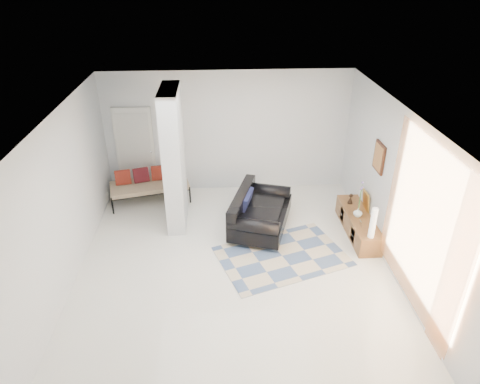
{
  "coord_description": "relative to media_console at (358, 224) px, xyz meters",
  "views": [
    {
      "loc": [
        -0.26,
        -6.13,
        4.85
      ],
      "look_at": [
        0.14,
        0.6,
        1.17
      ],
      "focal_mm": 32.0,
      "sensor_mm": 36.0,
      "label": 1
    }
  ],
  "objects": [
    {
      "name": "floor",
      "position": [
        -2.52,
        -0.9,
        -0.21
      ],
      "size": [
        6.0,
        6.0,
        0.0
      ],
      "primitive_type": "plane",
      "color": "white",
      "rests_on": "ground"
    },
    {
      "name": "ceiling",
      "position": [
        -2.52,
        -0.9,
        2.59
      ],
      "size": [
        6.0,
        6.0,
        0.0
      ],
      "primitive_type": "plane",
      "rotation": [
        3.14,
        0.0,
        0.0
      ],
      "color": "white",
      "rests_on": "wall_back"
    },
    {
      "name": "wall_back",
      "position": [
        -2.52,
        2.1,
        1.19
      ],
      "size": [
        6.0,
        0.0,
        6.0
      ],
      "primitive_type": "plane",
      "rotation": [
        1.57,
        0.0,
        0.0
      ],
      "color": "silver",
      "rests_on": "ground"
    },
    {
      "name": "wall_front",
      "position": [
        -2.52,
        -3.9,
        1.19
      ],
      "size": [
        6.0,
        0.0,
        6.0
      ],
      "primitive_type": "plane",
      "rotation": [
        -1.57,
        0.0,
        0.0
      ],
      "color": "silver",
      "rests_on": "ground"
    },
    {
      "name": "wall_left",
      "position": [
        -5.27,
        -0.9,
        1.19
      ],
      "size": [
        0.0,
        6.0,
        6.0
      ],
      "primitive_type": "plane",
      "rotation": [
        1.57,
        0.0,
        1.57
      ],
      "color": "silver",
      "rests_on": "ground"
    },
    {
      "name": "wall_right",
      "position": [
        0.23,
        -0.9,
        1.19
      ],
      "size": [
        0.0,
        6.0,
        6.0
      ],
      "primitive_type": "plane",
      "rotation": [
        1.57,
        0.0,
        -1.57
      ],
      "color": "silver",
      "rests_on": "ground"
    },
    {
      "name": "partition_column",
      "position": [
        -3.62,
        0.7,
        1.19
      ],
      "size": [
        0.35,
        1.2,
        2.8
      ],
      "primitive_type": "cube",
      "color": "silver",
      "rests_on": "floor"
    },
    {
      "name": "hallway_door",
      "position": [
        -4.62,
        2.06,
        0.81
      ],
      "size": [
        0.85,
        0.06,
        2.04
      ],
      "primitive_type": "cube",
      "color": "white",
      "rests_on": "floor"
    },
    {
      "name": "curtain",
      "position": [
        0.15,
        -2.05,
        1.24
      ],
      "size": [
        0.0,
        2.55,
        2.55
      ],
      "primitive_type": "plane",
      "rotation": [
        1.57,
        0.0,
        1.57
      ],
      "color": "#FF9143",
      "rests_on": "wall_right"
    },
    {
      "name": "wall_art",
      "position": [
        0.2,
        -0.0,
        1.44
      ],
      "size": [
        0.04,
        0.45,
        0.55
      ],
      "primitive_type": "cube",
      "color": "#391B0F",
      "rests_on": "wall_right"
    },
    {
      "name": "media_console",
      "position": [
        0.0,
        0.0,
        0.0
      ],
      "size": [
        0.45,
        1.7,
        0.8
      ],
      "color": "brown",
      "rests_on": "floor"
    },
    {
      "name": "loveseat",
      "position": [
        -1.98,
        0.32,
        0.14
      ],
      "size": [
        1.46,
        1.93,
        0.76
      ],
      "rotation": [
        0.0,
        0.0,
        -0.3
      ],
      "color": "silver",
      "rests_on": "floor"
    },
    {
      "name": "daybed",
      "position": [
        -4.34,
        1.57,
        0.21
      ],
      "size": [
        1.84,
        1.1,
        0.77
      ],
      "rotation": [
        0.0,
        0.0,
        0.23
      ],
      "color": "black",
      "rests_on": "floor"
    },
    {
      "name": "area_rug",
      "position": [
        -1.62,
        -0.7,
        -0.2
      ],
      "size": [
        2.63,
        2.17,
        0.01
      ],
      "primitive_type": "cube",
      "rotation": [
        0.0,
        0.0,
        0.33
      ],
      "color": "#C6B697",
      "rests_on": "floor"
    },
    {
      "name": "cylinder_lamp",
      "position": [
        -0.02,
        -0.74,
        0.49
      ],
      "size": [
        0.11,
        0.11,
        0.6
      ],
      "primitive_type": "cylinder",
      "color": "silver",
      "rests_on": "media_console"
    },
    {
      "name": "bronze_figurine",
      "position": [
        -0.05,
        0.49,
        0.3
      ],
      "size": [
        0.12,
        0.12,
        0.22
      ],
      "primitive_type": null,
      "rotation": [
        0.0,
        0.0,
        0.09
      ],
      "color": "black",
      "rests_on": "media_console"
    },
    {
      "name": "vase",
      "position": [
        -0.05,
        -0.03,
        0.29
      ],
      "size": [
        0.19,
        0.19,
        0.18
      ],
      "primitive_type": "imported",
      "rotation": [
        0.0,
        0.0,
        -0.13
      ],
      "color": "white",
      "rests_on": "media_console"
    }
  ]
}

